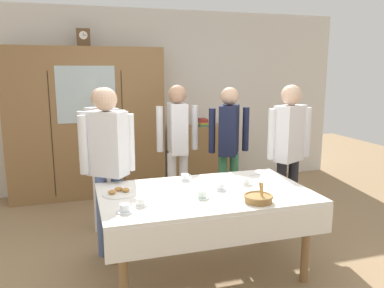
{
  "coord_description": "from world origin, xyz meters",
  "views": [
    {
      "loc": [
        -1.05,
        -3.25,
        1.82
      ],
      "look_at": [
        0.0,
        0.2,
        1.12
      ],
      "focal_mm": 35.96,
      "sensor_mm": 36.0,
      "label": 1
    }
  ],
  "objects_px": {
    "tea_cup_center": "(125,209)",
    "person_by_cabinet": "(229,140)",
    "book_stack": "(203,122)",
    "tea_cup_near_right": "(140,202)",
    "bread_basket": "(258,198)",
    "person_beside_shelf": "(178,138)",
    "dining_table": "(207,203)",
    "person_behind_table_right": "(289,144)",
    "bookshelf_low": "(203,155)",
    "mantel_clock": "(83,38)",
    "tea_cup_front_edge": "(185,177)",
    "tea_cup_far_left": "(246,182)",
    "wall_cabinet": "(87,124)",
    "person_near_right_end": "(103,146)",
    "spoon_far_right": "(258,190)",
    "pastry_plate": "(119,193)",
    "spoon_far_left": "(257,174)",
    "tea_cup_far_right": "(202,195)",
    "tea_cup_back_edge": "(221,187)",
    "person_behind_table_left": "(108,156)"
  },
  "relations": [
    {
      "from": "tea_cup_near_right",
      "to": "person_near_right_end",
      "type": "xyz_separation_m",
      "value": [
        -0.18,
        1.39,
        0.19
      ]
    },
    {
      "from": "dining_table",
      "to": "tea_cup_far_left",
      "type": "xyz_separation_m",
      "value": [
        0.43,
        0.12,
        0.12
      ]
    },
    {
      "from": "tea_cup_center",
      "to": "tea_cup_far_left",
      "type": "xyz_separation_m",
      "value": [
        1.16,
        0.38,
        0.0
      ]
    },
    {
      "from": "tea_cup_front_edge",
      "to": "spoon_far_right",
      "type": "height_order",
      "value": "tea_cup_front_edge"
    },
    {
      "from": "bread_basket",
      "to": "pastry_plate",
      "type": "relative_size",
      "value": 0.86
    },
    {
      "from": "pastry_plate",
      "to": "person_behind_table_right",
      "type": "height_order",
      "value": "person_behind_table_right"
    },
    {
      "from": "person_beside_shelf",
      "to": "person_by_cabinet",
      "type": "relative_size",
      "value": 1.02
    },
    {
      "from": "tea_cup_center",
      "to": "person_behind_table_right",
      "type": "relative_size",
      "value": 0.08
    },
    {
      "from": "book_stack",
      "to": "person_beside_shelf",
      "type": "distance_m",
      "value": 1.39
    },
    {
      "from": "spoon_far_left",
      "to": "pastry_plate",
      "type": "bearing_deg",
      "value": -171.4
    },
    {
      "from": "mantel_clock",
      "to": "book_stack",
      "type": "height_order",
      "value": "mantel_clock"
    },
    {
      "from": "mantel_clock",
      "to": "spoon_far_right",
      "type": "height_order",
      "value": "mantel_clock"
    },
    {
      "from": "tea_cup_far_left",
      "to": "tea_cup_far_right",
      "type": "xyz_separation_m",
      "value": [
        -0.51,
        -0.24,
        -0.0
      ]
    },
    {
      "from": "wall_cabinet",
      "to": "tea_cup_center",
      "type": "relative_size",
      "value": 16.54
    },
    {
      "from": "spoon_far_right",
      "to": "person_near_right_end",
      "type": "distance_m",
      "value": 1.82
    },
    {
      "from": "person_behind_table_right",
      "to": "book_stack",
      "type": "bearing_deg",
      "value": 99.71
    },
    {
      "from": "mantel_clock",
      "to": "tea_cup_front_edge",
      "type": "xyz_separation_m",
      "value": [
        0.82,
        -2.17,
        -1.45
      ]
    },
    {
      "from": "tea_cup_near_right",
      "to": "tea_cup_front_edge",
      "type": "height_order",
      "value": "same"
    },
    {
      "from": "bookshelf_low",
      "to": "person_beside_shelf",
      "type": "distance_m",
      "value": 1.49
    },
    {
      "from": "wall_cabinet",
      "to": "spoon_far_left",
      "type": "height_order",
      "value": "wall_cabinet"
    },
    {
      "from": "spoon_far_left",
      "to": "person_by_cabinet",
      "type": "xyz_separation_m",
      "value": [
        0.04,
        0.86,
        0.21
      ]
    },
    {
      "from": "wall_cabinet",
      "to": "tea_cup_front_edge",
      "type": "relative_size",
      "value": 16.54
    },
    {
      "from": "tea_cup_far_right",
      "to": "mantel_clock",
      "type": "bearing_deg",
      "value": 106.59
    },
    {
      "from": "wall_cabinet",
      "to": "spoon_far_left",
      "type": "relative_size",
      "value": 18.07
    },
    {
      "from": "person_behind_table_left",
      "to": "person_by_cabinet",
      "type": "bearing_deg",
      "value": 22.37
    },
    {
      "from": "wall_cabinet",
      "to": "person_beside_shelf",
      "type": "xyz_separation_m",
      "value": [
        1.02,
        -1.14,
        -0.07
      ]
    },
    {
      "from": "book_stack",
      "to": "tea_cup_near_right",
      "type": "distance_m",
      "value": 3.15
    },
    {
      "from": "dining_table",
      "to": "spoon_far_right",
      "type": "relative_size",
      "value": 15.39
    },
    {
      "from": "bookshelf_low",
      "to": "tea_cup_center",
      "type": "relative_size",
      "value": 8.07
    },
    {
      "from": "person_behind_table_left",
      "to": "tea_cup_near_right",
      "type": "bearing_deg",
      "value": -77.33
    },
    {
      "from": "tea_cup_back_edge",
      "to": "person_by_cabinet",
      "type": "distance_m",
      "value": 1.35
    },
    {
      "from": "bread_basket",
      "to": "person_beside_shelf",
      "type": "distance_m",
      "value": 1.82
    },
    {
      "from": "bookshelf_low",
      "to": "person_by_cabinet",
      "type": "xyz_separation_m",
      "value": [
        -0.13,
        -1.39,
        0.51
      ]
    },
    {
      "from": "bread_basket",
      "to": "person_by_cabinet",
      "type": "xyz_separation_m",
      "value": [
        0.4,
        1.6,
        0.18
      ]
    },
    {
      "from": "tea_cup_center",
      "to": "person_by_cabinet",
      "type": "distance_m",
      "value": 2.11
    },
    {
      "from": "bookshelf_low",
      "to": "book_stack",
      "type": "height_order",
      "value": "book_stack"
    },
    {
      "from": "person_near_right_end",
      "to": "tea_cup_back_edge",
      "type": "bearing_deg",
      "value": -52.52
    },
    {
      "from": "person_behind_table_left",
      "to": "person_beside_shelf",
      "type": "bearing_deg",
      "value": 41.96
    },
    {
      "from": "bread_basket",
      "to": "spoon_far_right",
      "type": "xyz_separation_m",
      "value": [
        0.13,
        0.27,
        -0.03
      ]
    },
    {
      "from": "wall_cabinet",
      "to": "tea_cup_far_right",
      "type": "xyz_separation_m",
      "value": [
        0.82,
        -2.71,
        -0.27
      ]
    },
    {
      "from": "tea_cup_near_right",
      "to": "person_behind_table_right",
      "type": "height_order",
      "value": "person_behind_table_right"
    },
    {
      "from": "dining_table",
      "to": "wall_cabinet",
      "type": "relative_size",
      "value": 0.85
    },
    {
      "from": "spoon_far_left",
      "to": "spoon_far_right",
      "type": "distance_m",
      "value": 0.52
    },
    {
      "from": "dining_table",
      "to": "person_behind_table_right",
      "type": "xyz_separation_m",
      "value": [
        1.19,
        0.66,
        0.34
      ]
    },
    {
      "from": "tea_cup_far_left",
      "to": "book_stack",
      "type": "bearing_deg",
      "value": 80.46
    },
    {
      "from": "person_near_right_end",
      "to": "tea_cup_front_edge",
      "type": "bearing_deg",
      "value": -49.56
    },
    {
      "from": "mantel_clock",
      "to": "tea_cup_far_right",
      "type": "height_order",
      "value": "mantel_clock"
    },
    {
      "from": "bookshelf_low",
      "to": "spoon_far_right",
      "type": "relative_size",
      "value": 8.81
    },
    {
      "from": "wall_cabinet",
      "to": "bookshelf_low",
      "type": "xyz_separation_m",
      "value": [
        1.75,
        0.05,
        -0.59
      ]
    },
    {
      "from": "dining_table",
      "to": "mantel_clock",
      "type": "height_order",
      "value": "mantel_clock"
    }
  ]
}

